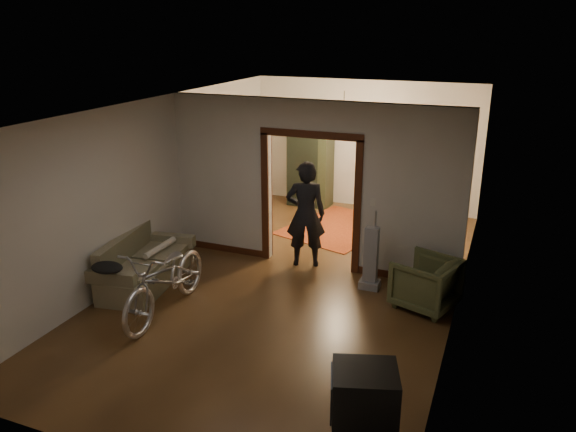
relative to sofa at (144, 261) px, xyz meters
The scene contains 23 objects.
floor 2.41m from the sofa, 25.02° to the left, with size 5.00×8.50×0.01m, color #3A2412.
ceiling 3.37m from the sofa, 25.02° to the left, with size 5.00×8.50×0.01m, color white.
wall_back 5.76m from the sofa, 67.74° to the left, with size 5.00×0.02×2.80m, color beige.
wall_left 1.46m from the sofa, 109.23° to the left, with size 0.02×8.50×2.80m, color beige.
wall_right 4.86m from the sofa, 12.18° to the left, with size 0.02×8.50×2.80m, color beige.
partition_wall 2.95m from the sofa, 39.20° to the left, with size 5.00×0.14×2.80m, color beige.
door_casing 2.86m from the sofa, 39.20° to the left, with size 1.74×0.20×2.32m, color #3A1A0D.
far_window 6.05m from the sofa, 61.34° to the left, with size 0.98×0.06×1.28m, color black.
chandelier 4.55m from the sofa, 58.46° to the left, with size 0.24×0.24×0.24m, color #FFE0A5.
light_switch 3.71m from the sofa, 27.68° to the left, with size 0.08×0.01×0.12m, color silver.
sofa is the anchor object (origin of this frame).
rolled_paper 0.34m from the sofa, 71.57° to the left, with size 0.10×0.10×0.79m, color beige.
jacket 0.95m from the sofa, 86.86° to the right, with size 0.48×0.36×0.14m, color black.
bicycle 1.08m from the sofa, 37.79° to the right, with size 0.71×2.03×1.07m, color silver.
armchair 4.31m from the sofa, 12.01° to the left, with size 0.81×0.83×0.76m, color #4B502D.
crt_tv 4.84m from the sofa, 30.46° to the right, with size 0.59×0.52×0.50m, color black.
vacuum 3.54m from the sofa, 19.85° to the left, with size 0.31×0.25×1.01m, color gray.
person 2.72m from the sofa, 38.95° to the left, with size 0.66×0.44×1.82m, color black.
oriental_rug 4.21m from the sofa, 60.22° to the left, with size 1.72×2.26×0.02m, color maroon.
locker 5.01m from the sofa, 78.19° to the left, with size 0.94×0.52×1.87m, color #272F1C.
globe 5.21m from the sofa, 78.19° to the left, with size 0.29×0.29×0.29m, color #1E5972.
desk 5.68m from the sofa, 56.22° to the left, with size 0.96×0.54×0.71m, color black.
desk_chair 5.05m from the sofa, 58.55° to the left, with size 0.37×0.37×0.84m, color black.
Camera 1 is at (2.95, -7.66, 3.94)m, focal length 35.00 mm.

